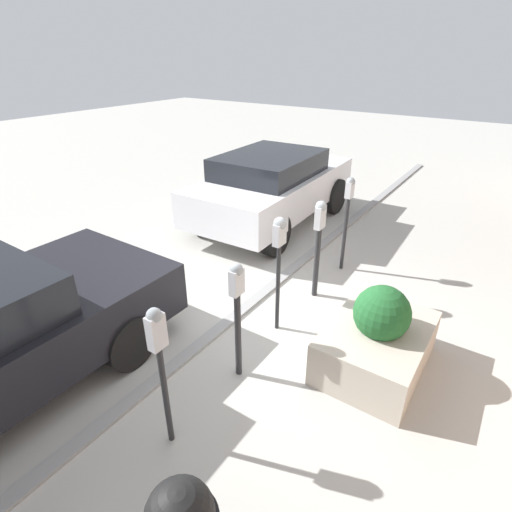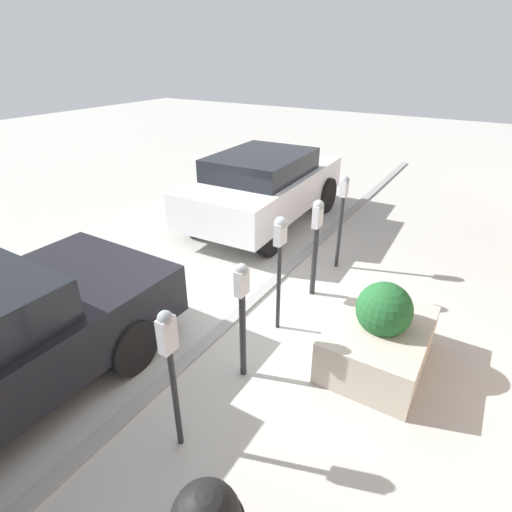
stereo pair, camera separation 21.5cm
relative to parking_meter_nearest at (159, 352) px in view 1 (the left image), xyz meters
The scene contains 9 objects.
ground_plane 2.34m from the parking_meter_nearest, 16.02° to the left, with size 40.00×40.00×0.00m, color #ADAAA3.
curb_strip 2.35m from the parking_meter_nearest, 18.10° to the left, with size 19.00×0.16×0.04m.
parking_meter_nearest is the anchor object (origin of this frame).
parking_meter_second 1.05m from the parking_meter_nearest, ahead, with size 0.16×0.14×1.40m.
parking_meter_middle 1.99m from the parking_meter_nearest, ahead, with size 0.18×0.15×1.55m.
parking_meter_fourth 2.97m from the parking_meter_nearest, ahead, with size 0.18×0.15×1.47m.
parking_meter_farthest 3.96m from the parking_meter_nearest, ahead, with size 0.16×0.13×1.55m.
planter_box 2.45m from the parking_meter_nearest, 31.17° to the right, with size 1.41×1.01×1.04m.
parked_car_middle 5.38m from the parking_meter_nearest, 22.14° to the left, with size 4.08×1.92×1.47m.
Camera 1 is at (-3.66, -2.66, 3.24)m, focal length 28.00 mm.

